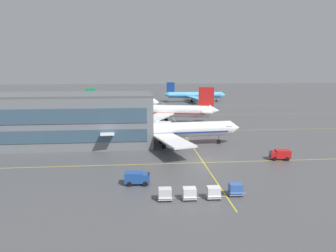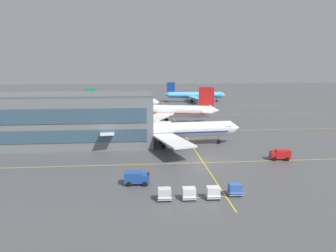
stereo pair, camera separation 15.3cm
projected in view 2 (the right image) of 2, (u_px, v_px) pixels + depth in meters
The scene contains 13 objects.
ground_plane at pixel (201, 160), 66.28m from camera, with size 600.00×600.00×0.00m, color #4C4C4F.
airliner_front_gate at pixel (168, 130), 77.29m from camera, with size 36.92×31.75×11.47m.
airliner_second_row at pixel (161, 111), 108.06m from camera, with size 40.26×34.21×12.61m.
airliner_third_row at pixel (122, 104), 134.74m from camera, with size 33.47×28.49×10.53m.
airliner_far_left_stand at pixel (195, 95), 174.88m from camera, with size 34.77×29.97×10.81m.
taxiway_markings at pixel (176, 122), 111.38m from camera, with size 138.16×141.04×0.01m.
service_truck_red_van at pixel (280, 154), 66.19m from camera, with size 4.33×2.61×2.10m.
service_truck_catering at pixel (137, 178), 52.24m from camera, with size 4.24×2.41×2.10m.
baggage_cart_row_leftmost at pixel (164, 194), 45.96m from camera, with size 2.77×1.74×1.86m.
baggage_cart_row_second at pixel (189, 193), 46.17m from camera, with size 2.77×1.74×1.86m.
baggage_cart_row_middle at pixel (213, 192), 46.50m from camera, with size 2.77×1.74×1.86m.
baggage_cart_row_fourth at pixel (235, 189), 47.72m from camera, with size 2.77×1.74×1.86m.
jet_bridge at pixel (63, 131), 75.49m from camera, with size 19.19×3.38×5.58m.
Camera 2 is at (-12.74, -62.92, 19.31)m, focal length 33.66 mm.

